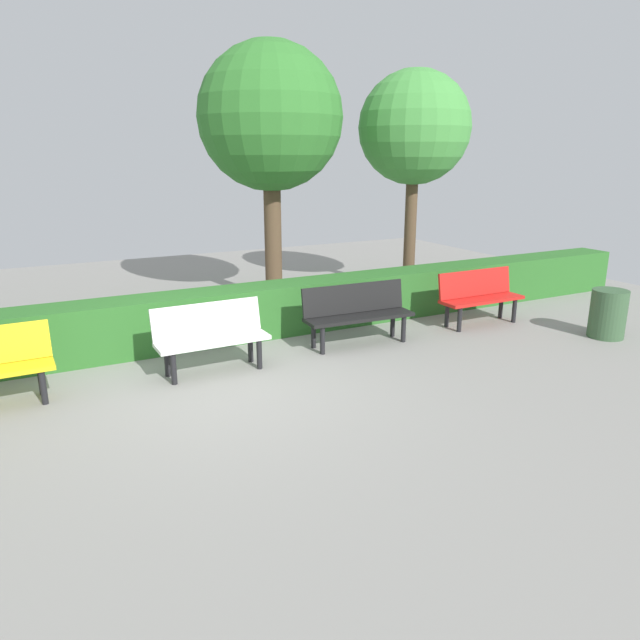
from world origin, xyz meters
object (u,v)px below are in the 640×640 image
(trash_bin, at_px, (608,314))
(tree_mid, at_px, (270,119))
(bench_red, at_px, (479,295))
(bench_black, at_px, (357,311))
(tree_near, at_px, (414,129))
(bench_white, at_px, (211,335))

(trash_bin, bearing_deg, tree_mid, -50.94)
(bench_red, distance_m, bench_black, 2.28)
(tree_near, xyz_separation_m, tree_mid, (2.77, -0.39, 0.13))
(tree_mid, bearing_deg, trash_bin, 129.06)
(bench_white, bearing_deg, tree_near, -152.98)
(bench_red, height_order, tree_mid, tree_mid)
(trash_bin, bearing_deg, bench_red, -50.30)
(tree_near, distance_m, trash_bin, 4.89)
(bench_black, relative_size, tree_near, 0.39)
(bench_red, height_order, bench_black, same)
(bench_white, xyz_separation_m, tree_mid, (-2.14, -3.00, 2.76))
(bench_black, bearing_deg, bench_red, -177.68)
(tree_near, height_order, trash_bin, tree_near)
(tree_mid, bearing_deg, bench_black, 91.15)
(tree_near, xyz_separation_m, trash_bin, (-0.77, 3.97, -2.74))
(bench_white, bearing_deg, bench_red, -179.82)
(bench_red, relative_size, trash_bin, 1.99)
(bench_white, relative_size, trash_bin, 1.95)
(bench_red, relative_size, bench_white, 1.02)
(tree_mid, height_order, trash_bin, tree_mid)
(bench_white, xyz_separation_m, trash_bin, (-5.68, 1.35, -0.12))
(bench_black, bearing_deg, trash_bin, 159.84)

